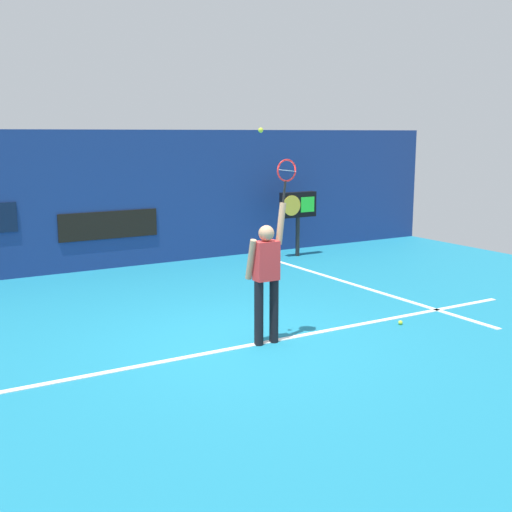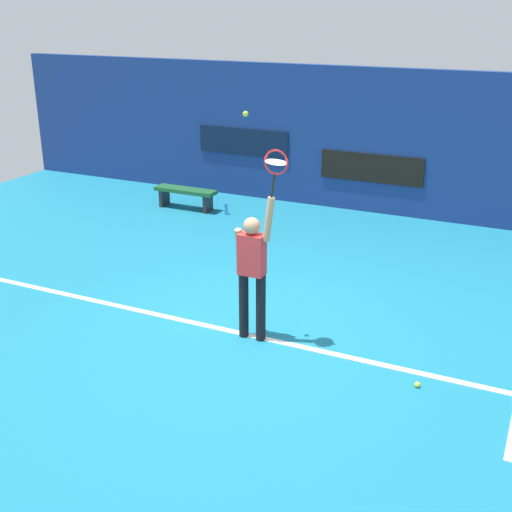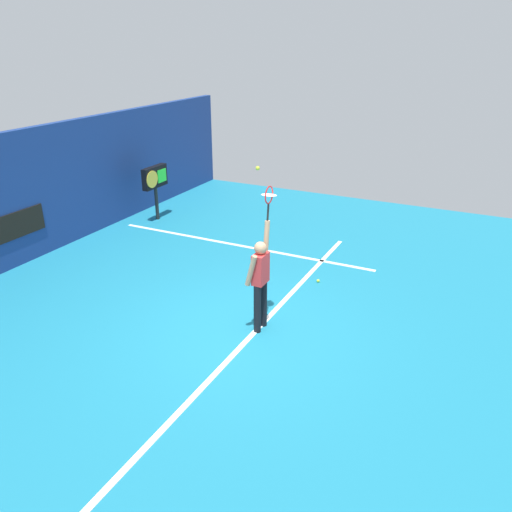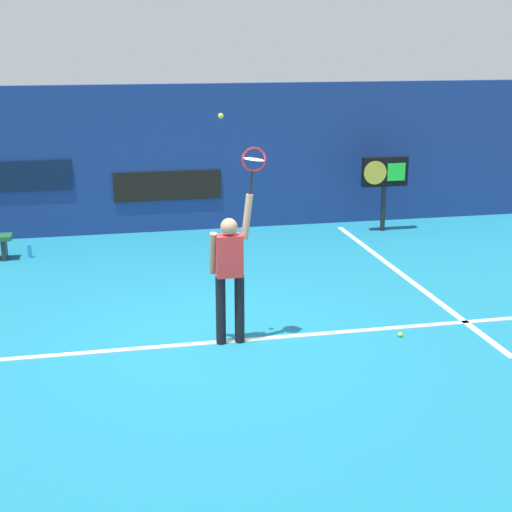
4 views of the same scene
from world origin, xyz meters
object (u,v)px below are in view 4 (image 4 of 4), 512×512
tennis_player (230,269)px  tennis_ball (221,116)px  scoreboard_clock (385,174)px  water_bottle (29,251)px  spare_ball (400,334)px  tennis_racket (254,162)px

tennis_player → tennis_ball: size_ratio=29.28×
tennis_ball → scoreboard_clock: (4.27, 5.32, -1.78)m
scoreboard_clock → water_bottle: 7.19m
tennis_ball → water_bottle: (-2.81, 4.75, -2.85)m
tennis_ball → water_bottle: bearing=120.6°
tennis_ball → scoreboard_clock: tennis_ball is taller
scoreboard_clock → spare_ball: bearing=-108.7°
tennis_racket → tennis_ball: bearing=178.0°
scoreboard_clock → water_bottle: scoreboard_clock is taller
spare_ball → tennis_racket: bearing=171.8°
scoreboard_clock → spare_ball: scoreboard_clock is taller
tennis_ball → tennis_player: bearing=-6.5°
water_bottle → spare_ball: (5.18, -5.04, -0.09)m
scoreboard_clock → water_bottle: bearing=-175.3°
tennis_racket → water_bottle: tennis_racket is taller
tennis_racket → scoreboard_clock: tennis_racket is taller
tennis_racket → scoreboard_clock: bearing=54.1°
tennis_ball → tennis_racket: bearing=-2.0°
tennis_ball → scoreboard_clock: 7.06m
tennis_ball → scoreboard_clock: bearing=51.2°
tennis_racket → scoreboard_clock: (3.87, 5.34, -1.21)m
tennis_racket → water_bottle: bearing=124.0°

